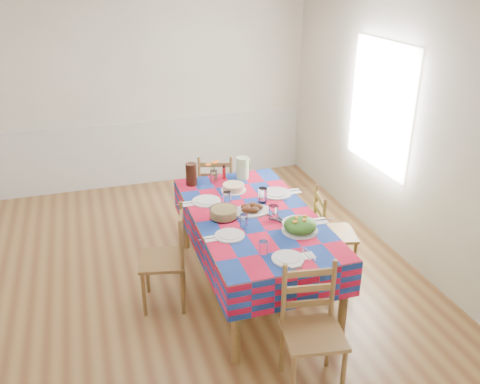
% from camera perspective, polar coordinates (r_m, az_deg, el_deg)
% --- Properties ---
extents(room, '(4.58, 5.08, 2.78)m').
position_cam_1_polar(room, '(4.78, -6.05, 4.87)').
color(room, brown).
rests_on(room, ground).
extents(wainscot, '(4.41, 0.06, 0.92)m').
position_cam_1_polar(wainscot, '(7.39, -9.79, 4.66)').
color(wainscot, silver).
rests_on(wainscot, room).
extents(window_right, '(0.00, 1.40, 1.40)m').
position_cam_1_polar(window_right, '(5.84, 15.44, 9.26)').
color(window_right, white).
rests_on(window_right, room).
extents(dining_table, '(1.11, 2.07, 0.80)m').
position_cam_1_polar(dining_table, '(4.76, 1.52, -3.46)').
color(dining_table, brown).
rests_on(dining_table, room).
extents(setting_near_head, '(0.43, 0.28, 0.13)m').
position_cam_1_polar(setting_near_head, '(4.05, 4.48, -7.02)').
color(setting_near_head, silver).
rests_on(setting_near_head, dining_table).
extents(setting_left_near, '(0.47, 0.28, 0.12)m').
position_cam_1_polar(setting_left_near, '(4.38, -0.67, -4.31)').
color(setting_left_near, silver).
rests_on(setting_left_near, dining_table).
extents(setting_left_far, '(0.51, 0.30, 0.13)m').
position_cam_1_polar(setting_left_far, '(4.93, -3.03, -0.91)').
color(setting_left_far, silver).
rests_on(setting_left_far, dining_table).
extents(setting_right_near, '(0.59, 0.34, 0.15)m').
position_cam_1_polar(setting_right_near, '(4.57, 5.71, -3.10)').
color(setting_right_near, silver).
rests_on(setting_right_near, dining_table).
extents(setting_right_far, '(0.58, 0.33, 0.15)m').
position_cam_1_polar(setting_right_far, '(5.05, 3.62, -0.21)').
color(setting_right_far, silver).
rests_on(setting_right_far, dining_table).
extents(meat_platter, '(0.37, 0.27, 0.07)m').
position_cam_1_polar(meat_platter, '(4.75, 1.31, -1.94)').
color(meat_platter, silver).
rests_on(meat_platter, dining_table).
extents(salad_platter, '(0.32, 0.32, 0.13)m').
position_cam_1_polar(salad_platter, '(4.43, 6.75, -3.81)').
color(salad_platter, silver).
rests_on(salad_platter, dining_table).
extents(pasta_bowl, '(0.26, 0.26, 0.09)m').
position_cam_1_polar(pasta_bowl, '(4.64, -1.87, -2.36)').
color(pasta_bowl, white).
rests_on(pasta_bowl, dining_table).
extents(cake, '(0.26, 0.26, 0.07)m').
position_cam_1_polar(cake, '(5.18, -0.73, 0.49)').
color(cake, silver).
rests_on(cake, dining_table).
extents(serving_utensils, '(0.15, 0.33, 0.01)m').
position_cam_1_polar(serving_utensils, '(4.68, 3.87, -2.71)').
color(serving_utensils, black).
rests_on(serving_utensils, dining_table).
extents(flower_vase, '(0.16, 0.13, 0.25)m').
position_cam_1_polar(flower_vase, '(5.36, -3.00, 2.12)').
color(flower_vase, white).
rests_on(flower_vase, dining_table).
extents(hot_sauce, '(0.04, 0.04, 0.16)m').
position_cam_1_polar(hot_sauce, '(5.46, -1.80, 2.28)').
color(hot_sauce, red).
rests_on(hot_sauce, dining_table).
extents(green_pitcher, '(0.14, 0.14, 0.24)m').
position_cam_1_polar(green_pitcher, '(5.46, 0.30, 2.73)').
color(green_pitcher, '#A5CA8F').
rests_on(green_pitcher, dining_table).
extents(tea_pitcher, '(0.12, 0.12, 0.23)m').
position_cam_1_polar(tea_pitcher, '(5.32, -5.49, 2.00)').
color(tea_pitcher, black).
rests_on(tea_pitcher, dining_table).
extents(name_card, '(0.09, 0.03, 0.02)m').
position_cam_1_polar(name_card, '(3.94, 6.29, -8.37)').
color(name_card, silver).
rests_on(name_card, dining_table).
extents(chair_near, '(0.49, 0.47, 0.98)m').
position_cam_1_polar(chair_near, '(3.89, 8.07, -15.10)').
color(chair_near, brown).
rests_on(chair_near, room).
extents(chair_far, '(0.52, 0.51, 0.95)m').
position_cam_1_polar(chair_far, '(5.99, -2.69, 0.04)').
color(chair_far, brown).
rests_on(chair_far, room).
extents(chair_left, '(0.49, 0.50, 0.96)m').
position_cam_1_polar(chair_left, '(4.70, -8.14, -7.49)').
color(chair_left, brown).
rests_on(chair_left, room).
extents(chair_right, '(0.47, 0.48, 0.92)m').
position_cam_1_polar(chair_right, '(5.19, 10.18, -4.62)').
color(chair_right, brown).
rests_on(chair_right, room).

